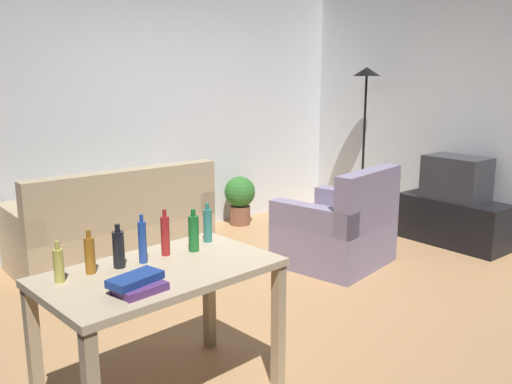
# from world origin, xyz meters

# --- Properties ---
(ground_plane) EXTENTS (5.20, 4.40, 0.02)m
(ground_plane) POSITION_xyz_m (0.00, 0.00, -0.01)
(ground_plane) COLOR tan
(wall_rear) EXTENTS (5.20, 0.10, 2.70)m
(wall_rear) POSITION_xyz_m (0.00, 2.20, 1.35)
(wall_rear) COLOR silver
(wall_rear) RESTS_ON ground_plane
(wall_right) EXTENTS (0.10, 4.40, 2.70)m
(wall_right) POSITION_xyz_m (2.60, 0.00, 1.35)
(wall_right) COLOR silver
(wall_right) RESTS_ON ground_plane
(couch) EXTENTS (1.78, 0.84, 0.92)m
(couch) POSITION_xyz_m (-0.71, 1.59, 0.31)
(couch) COLOR tan
(couch) RESTS_ON ground_plane
(tv_stand) EXTENTS (0.44, 1.10, 0.48)m
(tv_stand) POSITION_xyz_m (2.25, -0.09, 0.24)
(tv_stand) COLOR black
(tv_stand) RESTS_ON ground_plane
(tv) EXTENTS (0.41, 0.60, 0.44)m
(tv) POSITION_xyz_m (2.25, -0.09, 0.70)
(tv) COLOR #2D2D33
(tv) RESTS_ON tv_stand
(torchiere_lamp) EXTENTS (0.32, 0.32, 1.81)m
(torchiere_lamp) POSITION_xyz_m (2.25, 1.13, 1.41)
(torchiere_lamp) COLOR black
(torchiere_lamp) RESTS_ON ground_plane
(desk) EXTENTS (1.25, 0.79, 0.76)m
(desk) POSITION_xyz_m (-1.47, -0.65, 0.65)
(desk) COLOR #C6B28E
(desk) RESTS_ON ground_plane
(potted_plant) EXTENTS (0.36, 0.36, 0.57)m
(potted_plant) POSITION_xyz_m (1.00, 1.90, 0.33)
(potted_plant) COLOR brown
(potted_plant) RESTS_ON ground_plane
(armchair) EXTENTS (1.04, 1.00, 0.92)m
(armchair) POSITION_xyz_m (0.88, 0.23, 0.32)
(armchair) COLOR gray
(armchair) RESTS_ON ground_plane
(bottle_squat) EXTENTS (0.05, 0.05, 0.20)m
(bottle_squat) POSITION_xyz_m (-1.94, -0.51, 0.85)
(bottle_squat) COLOR #BCB24C
(bottle_squat) RESTS_ON desk
(bottle_amber) EXTENTS (0.05, 0.05, 0.23)m
(bottle_amber) POSITION_xyz_m (-1.78, -0.49, 0.86)
(bottle_amber) COLOR #9E6019
(bottle_amber) RESTS_ON desk
(bottle_dark) EXTENTS (0.06, 0.06, 0.23)m
(bottle_dark) POSITION_xyz_m (-1.63, -0.50, 0.86)
(bottle_dark) COLOR black
(bottle_dark) RESTS_ON desk
(bottle_blue) EXTENTS (0.04, 0.04, 0.26)m
(bottle_blue) POSITION_xyz_m (-1.50, -0.51, 0.88)
(bottle_blue) COLOR #2347A3
(bottle_blue) RESTS_ON desk
(bottle_red) EXTENTS (0.05, 0.05, 0.26)m
(bottle_red) POSITION_xyz_m (-1.34, -0.48, 0.87)
(bottle_red) COLOR #AD2323
(bottle_red) RESTS_ON desk
(bottle_green) EXTENTS (0.06, 0.06, 0.24)m
(bottle_green) POSITION_xyz_m (-1.18, -0.52, 0.87)
(bottle_green) COLOR #1E722D
(bottle_green) RESTS_ON desk
(bottle_tall) EXTENTS (0.05, 0.05, 0.24)m
(bottle_tall) POSITION_xyz_m (-1.02, -0.42, 0.86)
(bottle_tall) COLOR teal
(bottle_tall) RESTS_ON desk
(book_stack) EXTENTS (0.27, 0.21, 0.07)m
(book_stack) POSITION_xyz_m (-1.70, -0.85, 0.80)
(book_stack) COLOR #593372
(book_stack) RESTS_ON desk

